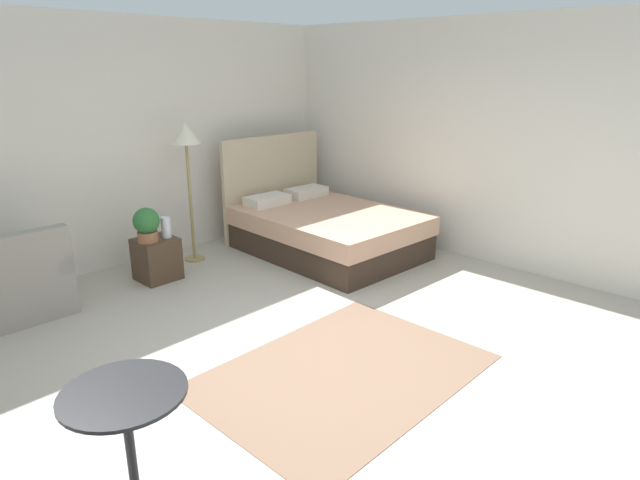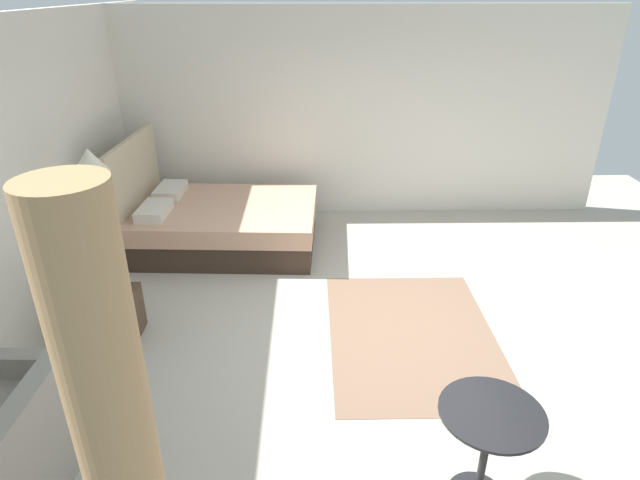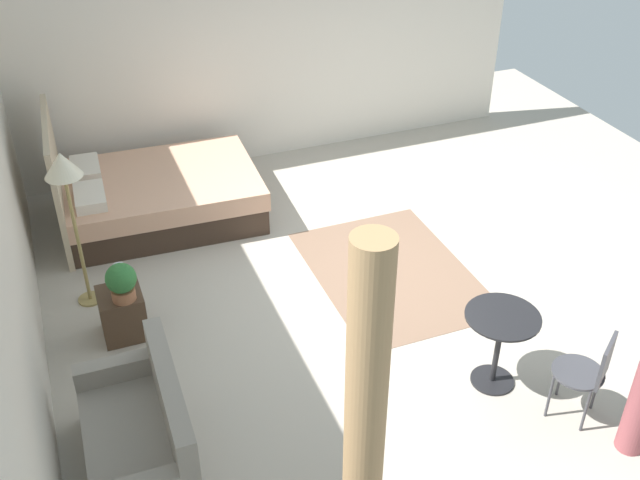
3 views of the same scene
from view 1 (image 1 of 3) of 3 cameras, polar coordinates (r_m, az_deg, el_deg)
The scene contains 10 objects.
ground_plane at distance 4.51m, azimuth 0.68°, elevation -12.58°, with size 9.21×9.69×0.02m, color #B2A899.
wall_back at distance 6.70m, azimuth -20.97°, elevation 9.23°, with size 9.21×0.12×2.81m, color silver.
wall_right at distance 6.57m, azimuth 19.82°, elevation 9.21°, with size 0.12×6.69×2.81m, color silver.
area_rug at distance 4.35m, azimuth 2.39°, elevation -13.65°, with size 2.17×1.56×0.01m, color #7F604C.
bed at distance 6.88m, azimuth 0.41°, elevation 1.27°, with size 1.70×2.30×1.37m.
nightstand at distance 6.27m, azimuth -16.68°, elevation -1.91°, with size 0.42×0.40×0.47m.
potted_plant at distance 6.07m, azimuth -17.68°, elevation 1.62°, with size 0.28×0.28×0.37m.
vase at distance 6.19m, azimuth -15.79°, elevation 1.29°, with size 0.10×0.10×0.23m.
floor_lamp at distance 6.53m, azimuth -13.82°, elevation 9.84°, with size 0.34×0.34×1.65m.
balcony_table at distance 3.09m, azimuth -19.43°, elevation -18.17°, with size 0.63×0.63×0.73m.
Camera 1 is at (-2.84, -2.65, 2.28)m, focal length 30.62 mm.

